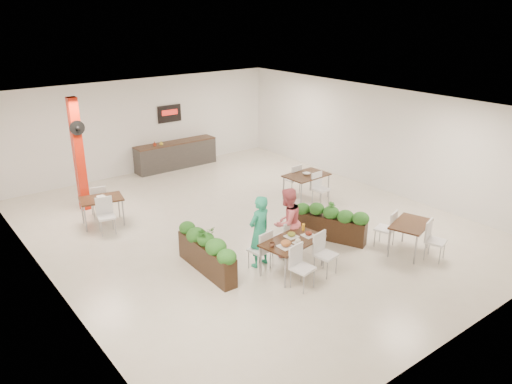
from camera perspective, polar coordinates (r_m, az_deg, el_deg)
ground at (r=13.23m, az=-0.86°, el=-3.88°), size 12.00×12.00×0.00m
room_shell at (r=12.53m, az=-0.91°, el=4.50°), size 10.10×12.10×3.22m
red_column at (r=14.60m, az=-19.62°, el=4.14°), size 0.40×0.41×3.20m
service_counter at (r=18.06m, az=-9.14°, el=4.29°), size 3.00×0.64×2.20m
main_table at (r=10.82m, az=4.19°, el=-6.06°), size 1.51×1.79×0.92m
diner_man at (r=10.96m, az=0.40°, el=-4.52°), size 0.66×0.49×1.65m
diner_woman at (r=11.43m, az=3.56°, el=-3.49°), size 0.89×0.74×1.64m
planter_left at (r=10.89m, az=-5.72°, el=-6.59°), size 0.44×2.05×1.07m
planter_right at (r=12.43m, az=8.52°, el=-3.29°), size 1.02×1.76×0.99m
side_table_a at (r=13.69m, az=-17.24°, el=-1.17°), size 1.21×1.67×0.92m
side_table_b at (r=14.96m, az=5.77°, el=1.59°), size 1.33×1.64×0.92m
side_table_c at (r=12.14m, az=17.24°, el=-4.01°), size 1.26×1.67×0.92m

